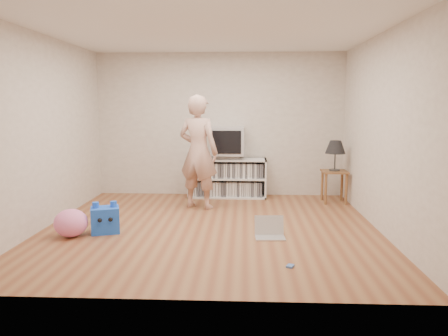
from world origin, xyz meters
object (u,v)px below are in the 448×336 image
at_px(crt_tv, 227,141).
at_px(person, 198,152).
at_px(side_table, 334,178).
at_px(plush_pink, 71,223).
at_px(dvd_deck, 227,157).
at_px(laptop, 270,231).
at_px(table_lamp, 335,148).
at_px(media_unit, 227,178).
at_px(plush_blue, 105,219).

height_order(crt_tv, person, person).
xyz_separation_m(side_table, plush_pink, (-3.73, -2.15, -0.24)).
height_order(dvd_deck, laptop, dvd_deck).
xyz_separation_m(crt_tv, person, (-0.43, -0.87, -0.11)).
relative_size(side_table, plush_pink, 1.32).
relative_size(dvd_deck, table_lamp, 0.87).
height_order(side_table, person, person).
xyz_separation_m(media_unit, table_lamp, (1.84, -0.39, 0.59)).
relative_size(table_lamp, laptop, 1.34).
bearing_deg(plush_blue, media_unit, 39.03).
xyz_separation_m(crt_tv, table_lamp, (1.84, -0.37, -0.08)).
distance_m(dvd_deck, plush_blue, 2.83).
bearing_deg(plush_pink, media_unit, 53.41).
bearing_deg(plush_blue, side_table, 12.04).
bearing_deg(media_unit, person, -115.74).
relative_size(side_table, plush_blue, 1.29).
distance_m(crt_tv, plush_pink, 3.25).
bearing_deg(laptop, table_lamp, 56.23).
bearing_deg(table_lamp, plush_pink, -150.01).
relative_size(dvd_deck, person, 0.25).
height_order(table_lamp, plush_pink, table_lamp).
xyz_separation_m(crt_tv, plush_pink, (-1.88, -2.52, -0.84)).
height_order(media_unit, plush_pink, media_unit).
distance_m(dvd_deck, side_table, 1.91).
xyz_separation_m(table_lamp, person, (-2.27, -0.50, -0.03)).
xyz_separation_m(table_lamp, plush_blue, (-3.35, -1.96, -0.77)).
bearing_deg(plush_pink, side_table, 29.99).
xyz_separation_m(media_unit, plush_blue, (-1.50, -2.34, -0.17)).
height_order(person, laptop, person).
distance_m(media_unit, table_lamp, 1.97).
bearing_deg(side_table, dvd_deck, 168.65).
bearing_deg(plush_blue, laptop, -20.49).
relative_size(dvd_deck, plush_pink, 1.08).
bearing_deg(person, media_unit, -94.53).
distance_m(media_unit, plush_blue, 2.79).
bearing_deg(plush_blue, crt_tv, 38.82).
xyz_separation_m(side_table, plush_blue, (-3.35, -1.96, -0.24)).
xyz_separation_m(dvd_deck, table_lamp, (1.84, -0.37, 0.21)).
height_order(laptop, plush_blue, plush_blue).
relative_size(crt_tv, table_lamp, 1.17).
distance_m(media_unit, laptop, 2.52).
xyz_separation_m(dvd_deck, plush_pink, (-1.88, -2.52, -0.56)).
xyz_separation_m(person, plush_blue, (-1.08, -1.45, -0.73)).
bearing_deg(crt_tv, dvd_deck, 90.00).
relative_size(table_lamp, plush_pink, 1.23).
height_order(dvd_deck, person, person).
relative_size(person, plush_blue, 4.27).
bearing_deg(media_unit, plush_blue, -122.73).
xyz_separation_m(dvd_deck, side_table, (1.84, -0.37, -0.32)).
distance_m(media_unit, dvd_deck, 0.39).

